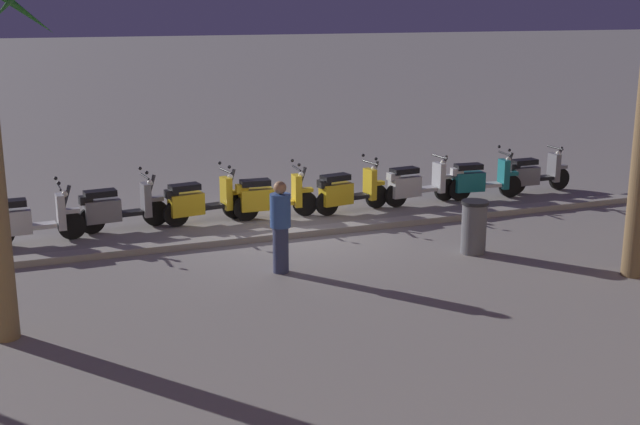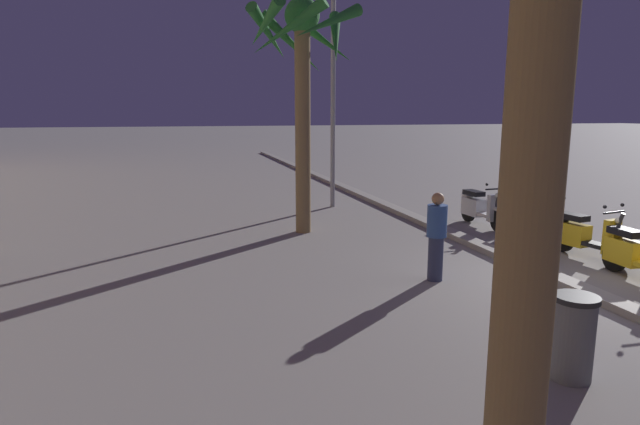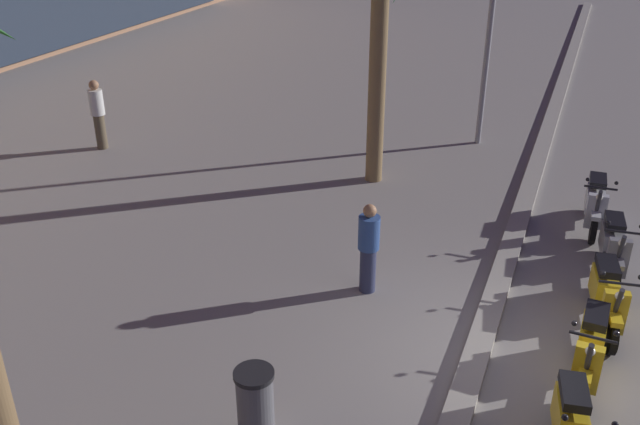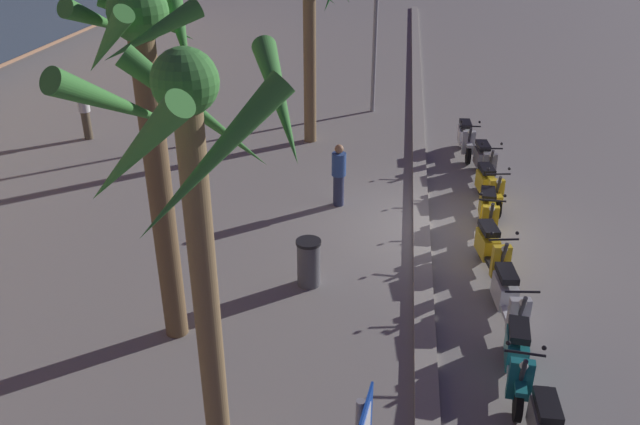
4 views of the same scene
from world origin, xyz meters
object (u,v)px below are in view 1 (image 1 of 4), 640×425
at_px(scooter_yellow_mid_front, 347,191).
at_px(pedestrian_by_palm_tree, 280,225).
at_px(scooter_grey_second_in_line, 534,174).
at_px(scooter_silver_last_in_row, 415,184).
at_px(scooter_yellow_tail_end, 199,201).
at_px(scooter_silver_far_back, 27,220).
at_px(scooter_yellow_mid_centre, 269,197).
at_px(scooter_grey_lead_nearest, 116,208).
at_px(litter_bin, 474,227).
at_px(scooter_teal_gap_after_mid, 480,180).

bearing_deg(scooter_yellow_mid_front, pedestrian_by_palm_tree, 51.79).
height_order(scooter_grey_second_in_line, scooter_silver_last_in_row, same).
xyz_separation_m(scooter_silver_last_in_row, scooter_yellow_tail_end, (4.80, -0.16, -0.00)).
xyz_separation_m(scooter_silver_last_in_row, scooter_silver_far_back, (8.07, 0.13, 0.00)).
relative_size(scooter_yellow_mid_centre, scooter_grey_lead_nearest, 1.00).
relative_size(scooter_grey_second_in_line, pedestrian_by_palm_tree, 1.14).
distance_m(scooter_silver_last_in_row, litter_bin, 3.67).
bearing_deg(scooter_silver_far_back, scooter_yellow_tail_end, -174.87).
bearing_deg(scooter_silver_far_back, scooter_yellow_mid_front, -179.83).
relative_size(scooter_silver_last_in_row, scooter_silver_far_back, 1.01).
xyz_separation_m(scooter_grey_lead_nearest, litter_bin, (-5.69, 3.82, 0.03)).
bearing_deg(litter_bin, scooter_grey_second_in_line, -136.53).
bearing_deg(litter_bin, scooter_yellow_mid_centre, -53.75).
xyz_separation_m(scooter_silver_last_in_row, scooter_yellow_mid_front, (1.69, 0.11, 0.00)).
height_order(scooter_grey_second_in_line, pedestrian_by_palm_tree, pedestrian_by_palm_tree).
relative_size(scooter_teal_gap_after_mid, scooter_grey_lead_nearest, 1.00).
height_order(scooter_grey_second_in_line, litter_bin, scooter_grey_second_in_line).
relative_size(scooter_teal_gap_after_mid, scooter_yellow_mid_centre, 1.00).
distance_m(scooter_grey_lead_nearest, pedestrian_by_palm_tree, 4.22).
distance_m(scooter_grey_second_in_line, litter_bin, 5.36).
xyz_separation_m(scooter_yellow_tail_end, scooter_silver_far_back, (3.27, 0.29, 0.01)).
relative_size(scooter_yellow_mid_front, scooter_grey_lead_nearest, 0.99).
height_order(scooter_yellow_mid_front, pedestrian_by_palm_tree, pedestrian_by_palm_tree).
distance_m(scooter_yellow_mid_front, pedestrian_by_palm_tree, 4.18).
distance_m(scooter_grey_second_in_line, scooter_grey_lead_nearest, 9.58).
relative_size(scooter_silver_last_in_row, pedestrian_by_palm_tree, 1.18).
xyz_separation_m(scooter_grey_lead_nearest, pedestrian_by_palm_tree, (-2.16, 3.60, 0.35)).
height_order(scooter_yellow_tail_end, scooter_grey_lead_nearest, same).
bearing_deg(litter_bin, scooter_silver_last_in_row, -101.54).
height_order(scooter_yellow_mid_centre, scooter_silver_far_back, same).
bearing_deg(scooter_yellow_mid_centre, scooter_grey_lead_nearest, -4.20).
xyz_separation_m(scooter_yellow_tail_end, pedestrian_by_palm_tree, (-0.54, 3.55, 0.35)).
xyz_separation_m(scooter_grey_second_in_line, scooter_silver_last_in_row, (3.15, 0.09, 0.02)).
height_order(scooter_silver_last_in_row, scooter_yellow_mid_centre, scooter_yellow_mid_centre).
relative_size(scooter_grey_lead_nearest, scooter_silver_far_back, 1.00).
relative_size(scooter_grey_second_in_line, scooter_yellow_mid_front, 0.99).
bearing_deg(scooter_yellow_mid_front, scooter_grey_lead_nearest, -4.02).
relative_size(scooter_yellow_mid_front, scooter_yellow_tail_end, 0.99).
xyz_separation_m(scooter_silver_far_back, pedestrian_by_palm_tree, (-3.81, 3.25, 0.34)).
xyz_separation_m(scooter_yellow_mid_centre, scooter_grey_lead_nearest, (3.05, -0.22, -0.00)).
bearing_deg(scooter_yellow_mid_centre, litter_bin, 126.25).
bearing_deg(pedestrian_by_palm_tree, scooter_yellow_mid_front, -128.21).
bearing_deg(scooter_silver_far_back, scooter_grey_second_in_line, -178.88).
xyz_separation_m(scooter_silver_last_in_row, litter_bin, (0.73, 3.60, 0.03)).
bearing_deg(scooter_silver_last_in_row, scooter_grey_lead_nearest, -1.98).
relative_size(scooter_yellow_mid_centre, scooter_yellow_tail_end, 1.00).
bearing_deg(scooter_yellow_tail_end, scooter_yellow_mid_centre, 173.36).
bearing_deg(scooter_teal_gap_after_mid, scooter_yellow_tail_end, -2.17).
xyz_separation_m(scooter_yellow_tail_end, scooter_grey_lead_nearest, (1.62, -0.06, -0.00)).
relative_size(scooter_yellow_tail_end, pedestrian_by_palm_tree, 1.16).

